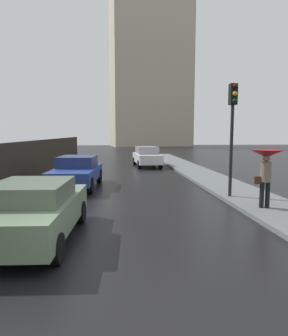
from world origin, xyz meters
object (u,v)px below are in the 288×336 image
at_px(car_blue_far_ahead, 77,171).
at_px(car_green_near_kerb, 33,210).
at_px(car_white_mid_road, 147,156).
at_px(pedestrian_with_umbrella_far, 266,161).
at_px(traffic_light, 232,119).

bearing_deg(car_blue_far_ahead, car_green_near_kerb, 93.48).
relative_size(car_white_mid_road, pedestrian_with_umbrella_far, 2.23).
bearing_deg(car_blue_far_ahead, pedestrian_with_umbrella_far, 146.22).
height_order(pedestrian_with_umbrella_far, traffic_light, traffic_light).
bearing_deg(traffic_light, car_white_mid_road, 99.43).
height_order(car_green_near_kerb, car_white_mid_road, car_white_mid_road).
xyz_separation_m(car_white_mid_road, traffic_light, (1.92, -11.56, 2.22)).
xyz_separation_m(car_green_near_kerb, traffic_light, (6.13, 3.72, 2.27)).
height_order(car_white_mid_road, car_blue_far_ahead, car_white_mid_road).
xyz_separation_m(car_white_mid_road, pedestrian_with_umbrella_far, (2.33, -13.35, 0.84)).
distance_m(car_green_near_kerb, car_blue_far_ahead, 6.98).
height_order(car_white_mid_road, pedestrian_with_umbrella_far, pedestrian_with_umbrella_far).
xyz_separation_m(car_blue_far_ahead, traffic_light, (6.02, -3.27, 2.26)).
bearing_deg(car_blue_far_ahead, car_white_mid_road, -111.96).
distance_m(car_green_near_kerb, traffic_light, 7.52).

